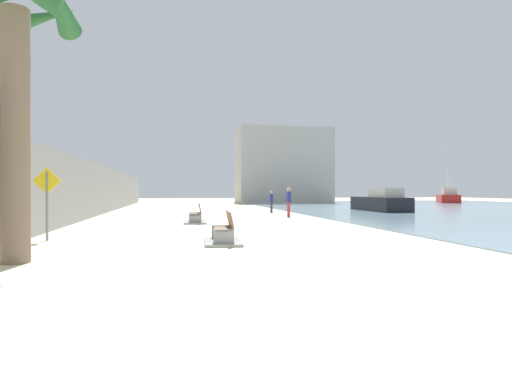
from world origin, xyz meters
TOP-DOWN VIEW (x-y plane):
  - ground_plane at (0.00, 18.00)m, footprint 120.00×120.00m
  - seawall at (-7.50, 18.00)m, footprint 0.80×64.00m
  - palm_tree at (-5.81, 1.83)m, footprint 2.82×2.98m
  - bench_near at (-0.87, 4.53)m, footprint 1.21×2.16m
  - bench_far at (-1.31, 12.86)m, footprint 1.20×2.15m
  - person_walking at (4.50, 21.66)m, footprint 0.22×0.53m
  - person_standing at (4.45, 16.71)m, footprint 0.24×0.52m
  - boat_far_left at (31.51, 40.20)m, footprint 4.32×5.69m
  - boat_nearest at (13.16, 22.02)m, footprint 2.20×6.38m
  - pedestrian_sign at (-6.36, 6.23)m, footprint 0.85×0.08m
  - harbor_building at (11.54, 46.00)m, footprint 12.00×6.00m

SIDE VIEW (x-z plane):
  - ground_plane at x=0.00m, z-range 0.00..0.00m
  - bench_near at x=-0.87m, z-range -0.26..0.72m
  - bench_far at x=-1.31m, z-range -0.26..0.72m
  - boat_nearest at x=13.16m, z-range -0.16..1.58m
  - boat_far_left at x=31.51m, z-range -2.99..4.50m
  - person_walking at x=4.50m, z-range 0.12..1.71m
  - person_standing at x=4.45m, z-range 0.16..1.94m
  - pedestrian_sign at x=-6.36m, z-range 0.29..2.64m
  - seawall at x=-7.50m, z-range 0.00..3.31m
  - palm_tree at x=-5.81m, z-range 1.26..8.01m
  - harbor_building at x=11.54m, z-range 0.00..9.61m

